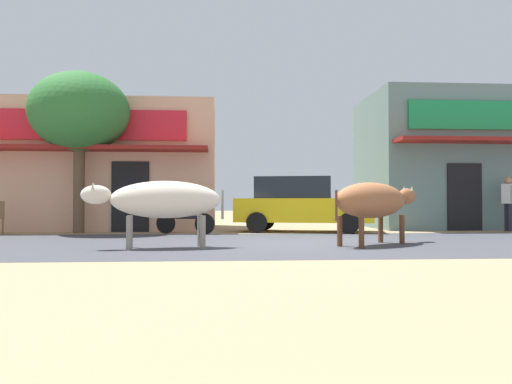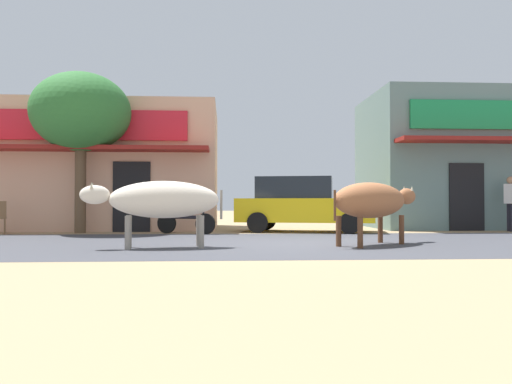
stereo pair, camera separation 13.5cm
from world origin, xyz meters
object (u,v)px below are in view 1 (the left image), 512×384
(parked_hatchback_car, at_px, (301,204))
(pedestrian_by_shop, at_px, (508,199))
(parked_motorcycle, at_px, (186,217))
(cow_near_brown, at_px, (163,200))
(cow_far_dark, at_px, (373,201))
(roadside_tree, at_px, (79,113))

(parked_hatchback_car, bearing_deg, pedestrian_by_shop, -2.54)
(parked_hatchback_car, height_order, parked_motorcycle, parked_hatchback_car)
(parked_hatchback_car, height_order, cow_near_brown, parked_hatchback_car)
(cow_far_dark, bearing_deg, parked_hatchback_car, 98.74)
(parked_motorcycle, bearing_deg, parked_hatchback_car, 14.18)
(cow_near_brown, bearing_deg, roadside_tree, 120.73)
(roadside_tree, height_order, cow_near_brown, roadside_tree)
(pedestrian_by_shop, bearing_deg, roadside_tree, -179.91)
(cow_near_brown, height_order, cow_far_dark, cow_near_brown)
(cow_far_dark, bearing_deg, roadside_tree, 147.94)
(parked_hatchback_car, xyz_separation_m, cow_far_dark, (0.74, -4.82, 0.08))
(parked_motorcycle, height_order, cow_near_brown, cow_near_brown)
(roadside_tree, bearing_deg, parked_motorcycle, -10.23)
(cow_far_dark, height_order, pedestrian_by_shop, pedestrian_by_shop)
(cow_far_dark, bearing_deg, parked_motorcycle, 136.20)
(roadside_tree, relative_size, pedestrian_by_shop, 2.77)
(cow_far_dark, bearing_deg, cow_near_brown, -174.52)
(parked_hatchback_car, xyz_separation_m, cow_near_brown, (-3.54, -5.23, 0.09))
(cow_far_dark, distance_m, pedestrian_by_shop, 7.20)
(pedestrian_by_shop, bearing_deg, cow_near_brown, -153.40)
(cow_far_dark, xyz_separation_m, pedestrian_by_shop, (5.59, 4.54, 0.06))
(parked_motorcycle, xyz_separation_m, cow_near_brown, (-0.15, -4.37, 0.47))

